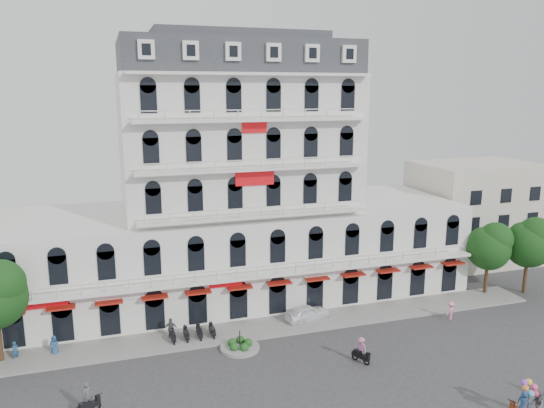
{
  "coord_description": "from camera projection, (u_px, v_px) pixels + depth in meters",
  "views": [
    {
      "loc": [
        -12.43,
        -32.38,
        20.48
      ],
      "look_at": [
        0.99,
        10.0,
        10.94
      ],
      "focal_mm": 35.0,
      "sensor_mm": 36.0,
      "label": 1
    }
  ],
  "objects": [
    {
      "name": "main_building",
      "position": [
        238.0,
        198.0,
        52.83
      ],
      "size": [
        45.0,
        15.0,
        25.8
      ],
      "color": "silver",
      "rests_on": "ground"
    },
    {
      "name": "rider_west",
      "position": [
        88.0,
        400.0,
        34.09
      ],
      "size": [
        1.57,
        0.99,
        2.2
      ],
      "rotation": [
        0.0,
        0.0,
        0.47
      ],
      "color": "black",
      "rests_on": "ground"
    },
    {
      "name": "parked_car",
      "position": [
        307.0,
        313.0,
        48.09
      ],
      "size": [
        4.53,
        2.54,
        1.46
      ],
      "primitive_type": "imported",
      "rotation": [
        0.0,
        0.0,
        1.77
      ],
      "color": "white",
      "rests_on": "ground"
    },
    {
      "name": "tree_east_inner",
      "position": [
        490.0,
        245.0,
        53.46
      ],
      "size": [
        4.4,
        4.37,
        7.57
      ],
      "color": "#382314",
      "rests_on": "ground"
    },
    {
      "name": "pedestrian_left",
      "position": [
        54.0,
        345.0,
        41.76
      ],
      "size": [
        0.88,
        0.66,
        1.61
      ],
      "primitive_type": "imported",
      "rotation": [
        0.0,
        0.0,
        -0.21
      ],
      "color": "navy",
      "rests_on": "ground"
    },
    {
      "name": "traffic_island",
      "position": [
        240.0,
        346.0,
        42.8
      ],
      "size": [
        3.2,
        3.2,
        1.6
      ],
      "color": "gray",
      "rests_on": "ground"
    },
    {
      "name": "parked_scooter_row",
      "position": [
        193.0,
        340.0,
        44.47
      ],
      "size": [
        4.4,
        1.8,
        1.1
      ],
      "primitive_type": null,
      "color": "black",
      "rests_on": "ground"
    },
    {
      "name": "pedestrian_far",
      "position": [
        15.0,
        351.0,
        40.93
      ],
      "size": [
        0.68,
        0.65,
        1.56
      ],
      "primitive_type": "imported",
      "rotation": [
        0.0,
        0.0,
        0.68
      ],
      "color": "navy",
      "rests_on": "ground"
    },
    {
      "name": "rider_east",
      "position": [
        523.0,
        406.0,
        33.4
      ],
      "size": [
        1.04,
        1.54,
        2.06
      ],
      "rotation": [
        0.0,
        0.0,
        2.09
      ],
      "color": "maroon",
      "rests_on": "ground"
    },
    {
      "name": "ground",
      "position": [
        301.0,
        381.0,
        38.15
      ],
      "size": [
        120.0,
        120.0,
        0.0
      ],
      "primitive_type": "plane",
      "color": "#38383A",
      "rests_on": "ground"
    },
    {
      "name": "pedestrian_mid",
      "position": [
        171.0,
        329.0,
        44.43
      ],
      "size": [
        1.16,
        0.69,
        1.85
      ],
      "primitive_type": "imported",
      "rotation": [
        0.0,
        0.0,
        2.91
      ],
      "color": "#515158",
      "rests_on": "ground"
    },
    {
      "name": "pedestrian_right",
      "position": [
        451.0,
        311.0,
        48.2
      ],
      "size": [
        1.27,
        1.01,
        1.72
      ],
      "primitive_type": "imported",
      "rotation": [
        0.0,
        0.0,
        3.53
      ],
      "color": "pink",
      "rests_on": "ground"
    },
    {
      "name": "balloon_vendor",
      "position": [
        535.0,
        400.0,
        33.65
      ],
      "size": [
        1.51,
        1.39,
        2.45
      ],
      "color": "#5C5E64",
      "rests_on": "ground"
    },
    {
      "name": "rider_center",
      "position": [
        361.0,
        349.0,
        40.53
      ],
      "size": [
        1.01,
        1.57,
        2.09
      ],
      "rotation": [
        0.0,
        0.0,
        5.18
      ],
      "color": "black",
      "rests_on": "ground"
    },
    {
      "name": "tree_east_outer",
      "position": [
        529.0,
        241.0,
        53.63
      ],
      "size": [
        4.65,
        4.65,
        8.05
      ],
      "color": "#382314",
      "rests_on": "ground"
    },
    {
      "name": "flank_building_east",
      "position": [
        474.0,
        212.0,
        64.39
      ],
      "size": [
        14.0,
        10.0,
        12.0
      ],
      "primitive_type": "cube",
      "color": "beige",
      "rests_on": "ground"
    },
    {
      "name": "sidewalk",
      "position": [
        265.0,
        328.0,
        46.52
      ],
      "size": [
        53.0,
        4.0,
        0.16
      ],
      "primitive_type": "cube",
      "color": "gray",
      "rests_on": "ground"
    }
  ]
}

